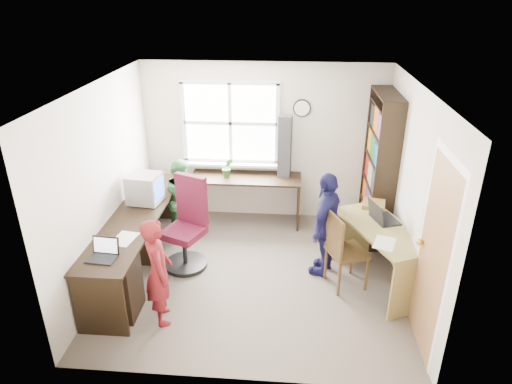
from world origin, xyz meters
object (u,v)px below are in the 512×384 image
Objects in this scene: crt_monitor at (145,189)px; cd_tower at (285,147)px; l_desk at (144,252)px; laptop_left at (104,253)px; bookshelf at (379,171)px; right_desk at (381,243)px; potted_plant at (227,168)px; person_green at (183,199)px; person_navy at (326,224)px; wooden_chair at (342,248)px; laptop_right at (381,216)px; person_red at (158,272)px; swivel_chair at (187,228)px.

cd_tower reaches higher than crt_monitor.
cd_tower is (1.80, 1.06, 0.26)m from crt_monitor.
l_desk is 0.72m from laptop_left.
l_desk is 1.40× the size of bookshelf.
right_desk is 2.53m from potted_plant.
person_green is (0.38, 0.47, -0.36)m from crt_monitor.
person_navy is (1.40, -1.24, -0.21)m from potted_plant.
laptop_left is 3.05m from cd_tower.
person_navy is (-0.65, 0.20, 0.12)m from right_desk.
potted_plant is (-1.58, 1.54, 0.37)m from wooden_chair.
person_navy reaches higher than person_green.
person_green is at bearing 54.25° from laptop_right.
person_navy is at bearing 0.02° from crt_monitor.
l_desk is 2.54m from cd_tower.
person_navy reaches higher than right_desk.
person_red is at bearing -59.88° from l_desk.
person_green is at bearing 135.65° from right_desk.
l_desk is 6.78× the size of laptop_right.
right_desk is 4.99× the size of potted_plant.
right_desk is 1.22× the size of swivel_chair.
potted_plant is (0.79, 1.69, 0.44)m from l_desk.
right_desk is 2.43m from swivel_chair.
person_green is at bearing 58.53° from crt_monitor.
laptop_left is at bearing -85.08° from crt_monitor.
wooden_chair is 2.15m from person_red.
swivel_chair reaches higher than potted_plant.
swivel_chair is at bearing -25.89° from person_red.
bookshelf is 4.71× the size of crt_monitor.
right_desk is at bearing -95.69° from bookshelf.
l_desk is at bearing -153.57° from bookshelf.
wooden_chair is at bearing 21.28° from laptop_left.
cd_tower reaches higher than swivel_chair.
laptop_right reaches higher than laptop_left.
crt_monitor is at bearing -166.81° from bookshelf.
crt_monitor reaches higher than potted_plant.
bookshelf is (2.96, 1.47, 0.55)m from l_desk.
person_navy reaches higher than wooden_chair.
person_navy is (1.83, 1.07, 0.07)m from person_red.
laptop_left is at bearing 63.77° from person_red.
right_desk is at bearing -2.14° from crt_monitor.
person_red is (-0.42, -2.31, -0.28)m from potted_plant.
wooden_chair is at bearing -44.20° from potted_plant.
person_red is (-1.27, -2.42, -0.60)m from cd_tower.
bookshelf is at bearing -73.92° from person_red.
person_green is at bearing 131.52° from wooden_chair.
person_navy is at bearing -82.51° from person_red.
person_navy reaches higher than laptop_left.
wooden_chair is at bearing 12.84° from swivel_chair.
wooden_chair is 2.19× the size of crt_monitor.
l_desk is 0.90m from crt_monitor.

